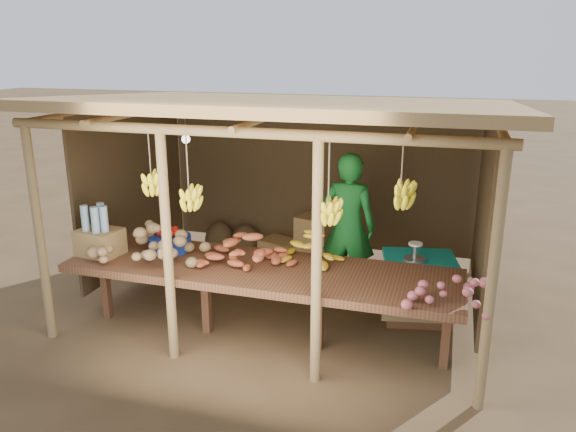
# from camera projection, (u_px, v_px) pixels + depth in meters

# --- Properties ---
(ground) EXTENTS (60.00, 60.00, 0.00)m
(ground) POSITION_uv_depth(u_px,v_px,m) (288.00, 301.00, 6.62)
(ground) COLOR brown
(ground) RESTS_ON ground
(stall_structure) EXTENTS (4.70, 3.50, 2.43)m
(stall_structure) POSITION_uv_depth(u_px,v_px,m) (290.00, 140.00, 6.04)
(stall_structure) COLOR #987B4E
(stall_structure) RESTS_ON ground
(counter) EXTENTS (3.90, 1.05, 0.80)m
(counter) POSITION_uv_depth(u_px,v_px,m) (260.00, 273.00, 5.53)
(counter) COLOR brown
(counter) RESTS_ON ground
(potato_heap) EXTENTS (1.26, 0.96, 0.37)m
(potato_heap) POSITION_uv_depth(u_px,v_px,m) (148.00, 242.00, 5.67)
(potato_heap) COLOR #9A7A4F
(potato_heap) RESTS_ON counter
(sweet_potato_heap) EXTENTS (0.92, 0.60, 0.35)m
(sweet_potato_heap) POSITION_uv_depth(u_px,v_px,m) (248.00, 246.00, 5.56)
(sweet_potato_heap) COLOR #AE4F2C
(sweet_potato_heap) RESTS_ON counter
(onion_heap) EXTENTS (1.01, 0.82, 0.36)m
(onion_heap) POSITION_uv_depth(u_px,v_px,m) (463.00, 285.00, 4.66)
(onion_heap) COLOR #C25E62
(onion_heap) RESTS_ON counter
(banana_pile) EXTENTS (0.65, 0.49, 0.35)m
(banana_pile) POSITION_uv_depth(u_px,v_px,m) (309.00, 245.00, 5.60)
(banana_pile) COLOR yellow
(banana_pile) RESTS_ON counter
(tomato_basin) EXTENTS (0.45, 0.45, 0.24)m
(tomato_basin) POSITION_uv_depth(u_px,v_px,m) (170.00, 241.00, 5.96)
(tomato_basin) COLOR navy
(tomato_basin) RESTS_ON counter
(bottle_box) EXTENTS (0.47, 0.39, 0.54)m
(bottle_box) POSITION_uv_depth(u_px,v_px,m) (99.00, 236.00, 5.80)
(bottle_box) COLOR olive
(bottle_box) RESTS_ON counter
(vendor) EXTENTS (0.67, 0.46, 1.75)m
(vendor) POSITION_uv_depth(u_px,v_px,m) (348.00, 227.00, 6.51)
(vendor) COLOR #197129
(vendor) RESTS_ON ground
(tarp_crate) EXTENTS (0.88, 0.79, 0.91)m
(tarp_crate) POSITION_uv_depth(u_px,v_px,m) (418.00, 286.00, 6.11)
(tarp_crate) COLOR brown
(tarp_crate) RESTS_ON ground
(carton_stack) EXTENTS (1.06, 0.50, 0.74)m
(carton_stack) POSITION_uv_depth(u_px,v_px,m) (303.00, 247.00, 7.47)
(carton_stack) COLOR olive
(carton_stack) RESTS_ON ground
(burlap_sacks) EXTENTS (0.83, 0.43, 0.58)m
(burlap_sacks) POSITION_uv_depth(u_px,v_px,m) (233.00, 240.00, 7.96)
(burlap_sacks) COLOR #4B3A22
(burlap_sacks) RESTS_ON ground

